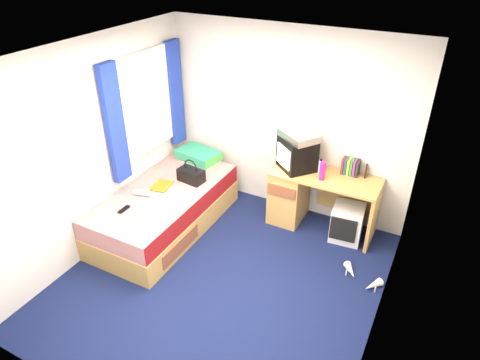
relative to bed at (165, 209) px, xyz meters
The scene contains 20 objects.
ground 1.24m from the bed, 24.73° to the right, with size 3.40×3.40×0.00m, color #0C1438.
room_shell 1.69m from the bed, 24.73° to the right, with size 3.40×3.40×3.40m.
bed is the anchor object (origin of this frame).
pillow 0.97m from the bed, 94.23° to the left, with size 0.58×0.37×0.13m, color teal.
desk 1.74m from the bed, 32.40° to the left, with size 1.30×0.55×0.75m.
storage_cube 2.25m from the bed, 21.93° to the left, with size 0.36×0.36×0.45m, color silver.
crt_tv 1.78m from the bed, 34.54° to the left, with size 0.54×0.54×0.40m.
vcr 1.89m from the bed, 34.58° to the left, with size 0.46×0.33×0.09m, color #B6B7B8.
book_row 2.33m from the bed, 28.94° to the left, with size 0.20×0.13×0.20m.
picture_frame 2.50m from the bed, 27.57° to the left, with size 0.02×0.12×0.14m, color black.
pink_water_bottle 1.99m from the bed, 25.26° to the left, with size 0.07×0.07×0.22m, color #DD1F88.
aerosol_can 1.99m from the bed, 29.80° to the left, with size 0.05×0.05×0.17m, color silver.
handbag 0.54m from the bed, 63.84° to the left, with size 0.35×0.22×0.30m.
towel 0.48m from the bed, 26.13° to the right, with size 0.29×0.24×0.10m, color silver.
magazine 0.30m from the bed, 136.00° to the left, with size 0.21×0.28×0.01m, color gold.
water_bottle 0.40m from the bed, 128.27° to the right, with size 0.07×0.07×0.20m, color silver.
colour_swatch_fan 0.67m from the bed, 84.97° to the right, with size 0.22×0.06×0.01m, color yellow.
remote_control 0.63m from the bed, 105.21° to the right, with size 0.05×0.16×0.02m, color black.
window_assembly 1.30m from the bed, 138.67° to the left, with size 0.11×1.42×1.40m.
white_heels 2.47m from the bed, ahead, with size 0.47×0.34×0.09m.
Camera 1 is at (1.79, -2.98, 3.30)m, focal length 32.00 mm.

